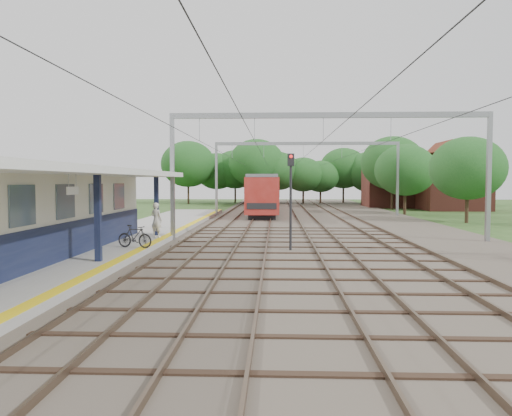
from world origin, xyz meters
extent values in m
plane|color=#2D4C1E|center=(0.00, 0.00, 0.00)|extent=(160.00, 160.00, 0.00)
cube|color=#473D33|center=(4.00, 30.00, 0.05)|extent=(18.00, 90.00, 0.10)
cube|color=gray|center=(-7.50, 14.00, 0.17)|extent=(5.00, 52.00, 0.35)
cube|color=yellow|center=(-5.25, 14.00, 0.35)|extent=(0.45, 52.00, 0.01)
cube|color=beige|center=(-8.90, 7.00, 2.05)|extent=(3.20, 18.00, 3.40)
cube|color=#101735|center=(-7.28, 7.00, 1.05)|extent=(0.06, 18.00, 1.40)
cube|color=slate|center=(-7.27, 7.00, 2.55)|extent=(0.05, 16.00, 1.30)
cube|color=#101735|center=(-5.90, 6.00, 1.95)|extent=(0.22, 0.22, 3.20)
cube|color=#101735|center=(-5.90, 15.00, 1.95)|extent=(0.22, 0.22, 3.20)
cube|color=silver|center=(-7.80, 6.00, 3.67)|extent=(6.40, 20.00, 0.24)
cube|color=white|center=(-6.00, 4.00, 3.00)|extent=(0.06, 0.85, 0.26)
cube|color=brown|center=(-4.22, 30.00, 0.17)|extent=(0.07, 88.00, 0.15)
cube|color=brown|center=(-2.78, 30.00, 0.17)|extent=(0.07, 88.00, 0.15)
cube|color=brown|center=(-1.22, 30.00, 0.17)|extent=(0.07, 88.00, 0.15)
cube|color=brown|center=(0.22, 30.00, 0.17)|extent=(0.07, 88.00, 0.15)
cube|color=brown|center=(2.48, 30.00, 0.17)|extent=(0.07, 88.00, 0.15)
cube|color=brown|center=(3.92, 30.00, 0.17)|extent=(0.07, 88.00, 0.15)
cube|color=brown|center=(6.08, 30.00, 0.17)|extent=(0.07, 88.00, 0.15)
cube|color=brown|center=(7.52, 30.00, 0.17)|extent=(0.07, 88.00, 0.15)
cube|color=gray|center=(-5.00, 15.00, 3.50)|extent=(0.22, 0.22, 7.00)
cube|color=gray|center=(12.00, 15.00, 3.50)|extent=(0.22, 0.22, 7.00)
cube|color=gray|center=(3.50, 15.00, 6.85)|extent=(17.00, 0.20, 0.30)
cube|color=gray|center=(-5.00, 35.00, 3.50)|extent=(0.22, 0.22, 7.00)
cube|color=gray|center=(12.00, 35.00, 3.50)|extent=(0.22, 0.22, 7.00)
cube|color=gray|center=(3.50, 35.00, 6.85)|extent=(17.00, 0.20, 0.30)
cylinder|color=black|center=(-3.50, 30.00, 5.50)|extent=(0.02, 88.00, 0.02)
cylinder|color=black|center=(-0.50, 30.00, 5.50)|extent=(0.02, 88.00, 0.02)
cylinder|color=black|center=(3.20, 30.00, 5.50)|extent=(0.02, 88.00, 0.02)
cylinder|color=black|center=(6.80, 30.00, 5.50)|extent=(0.02, 88.00, 0.02)
cylinder|color=#382619|center=(-10.00, 61.00, 1.44)|extent=(0.28, 0.28, 2.88)
ellipsoid|color=#1A4A1B|center=(-10.00, 61.00, 4.96)|extent=(6.72, 6.72, 5.76)
cylinder|color=#382619|center=(-4.00, 63.00, 1.26)|extent=(0.28, 0.28, 2.52)
ellipsoid|color=#1A4A1B|center=(-4.00, 63.00, 4.34)|extent=(5.88, 5.88, 5.04)
cylinder|color=#382619|center=(2.00, 60.00, 1.62)|extent=(0.28, 0.28, 3.24)
ellipsoid|color=#1A4A1B|center=(2.00, 60.00, 5.58)|extent=(7.56, 7.56, 6.48)
cylinder|color=#382619|center=(8.00, 62.00, 1.35)|extent=(0.28, 0.28, 2.70)
ellipsoid|color=#1A4A1B|center=(8.00, 62.00, 4.65)|extent=(6.30, 6.30, 5.40)
cylinder|color=#382619|center=(14.50, 38.00, 1.26)|extent=(0.28, 0.28, 2.52)
ellipsoid|color=#1A4A1B|center=(14.50, 38.00, 4.34)|extent=(5.88, 5.88, 5.04)
cylinder|color=#382619|center=(15.00, 54.00, 1.44)|extent=(0.28, 0.28, 2.88)
ellipsoid|color=#1A4A1B|center=(15.00, 54.00, 4.96)|extent=(6.72, 6.72, 5.76)
cube|color=brown|center=(21.00, 46.00, 2.25)|extent=(7.00, 6.00, 4.50)
cube|color=maroon|center=(21.00, 46.00, 5.40)|extent=(4.99, 6.12, 4.99)
cube|color=brown|center=(16.00, 52.00, 2.50)|extent=(8.00, 6.00, 5.00)
cube|color=maroon|center=(16.00, 52.00, 5.90)|extent=(5.52, 6.12, 5.52)
imported|color=silver|center=(-5.64, 13.88, 1.27)|extent=(0.79, 0.68, 1.84)
imported|color=black|center=(-5.60, 9.70, 0.86)|extent=(1.76, 0.94, 1.02)
cube|color=black|center=(-0.50, 37.10, 0.32)|extent=(2.29, 16.33, 0.44)
cube|color=maroon|center=(-0.50, 37.10, 2.10)|extent=(2.86, 17.75, 3.10)
cube|color=black|center=(-0.50, 37.10, 2.42)|extent=(2.90, 16.33, 0.89)
cube|color=slate|center=(-0.50, 37.10, 3.77)|extent=(2.63, 17.75, 0.28)
cube|color=black|center=(-0.50, 55.45, 0.32)|extent=(2.29, 16.33, 0.44)
cube|color=maroon|center=(-0.50, 55.45, 2.10)|extent=(2.86, 17.75, 3.10)
cube|color=black|center=(-0.50, 55.45, 2.42)|extent=(2.90, 16.33, 0.89)
cube|color=slate|center=(-0.50, 55.45, 3.77)|extent=(2.63, 17.75, 0.28)
cylinder|color=black|center=(1.35, 11.05, 2.10)|extent=(0.12, 0.12, 4.20)
cube|color=black|center=(1.35, 11.05, 4.30)|extent=(0.32, 0.19, 0.58)
sphere|color=red|center=(1.35, 10.95, 4.45)|extent=(0.15, 0.15, 0.15)
camera|label=1|loc=(0.68, -12.09, 3.31)|focal=35.00mm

